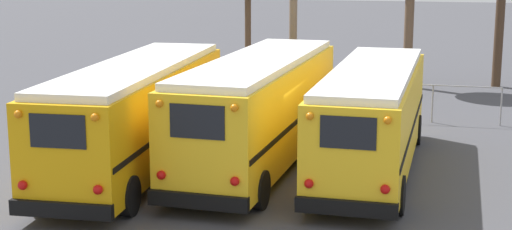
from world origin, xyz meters
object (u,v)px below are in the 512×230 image
object	(u,v)px
school_bus_2	(372,116)
utility_pole	(293,15)
school_bus_1	(259,108)
school_bus_0	(137,113)

from	to	relation	value
school_bus_2	utility_pole	world-z (taller)	utility_pole
school_bus_1	school_bus_2	distance (m)	3.28
school_bus_0	school_bus_1	size ratio (longest dim) A/B	1.01
school_bus_1	utility_pole	xyz separation A→B (m)	(-0.67, 8.62, 2.03)
school_bus_2	utility_pole	size ratio (longest dim) A/B	1.38
school_bus_1	school_bus_2	bearing A→B (deg)	1.87
school_bus_0	utility_pole	world-z (taller)	utility_pole
school_bus_0	school_bus_1	world-z (taller)	school_bus_1
school_bus_2	utility_pole	distance (m)	9.62
school_bus_0	school_bus_2	distance (m)	6.69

